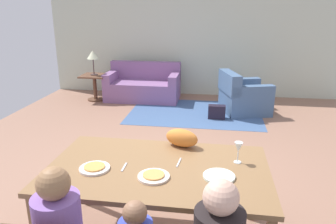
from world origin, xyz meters
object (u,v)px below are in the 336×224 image
object	(u,v)px
dining_table	(158,174)
plate_near_man	(95,168)
plate_near_woman	(219,176)
wine_glass	(238,148)
handbag	(217,112)
armchair	(243,97)
plate_near_child	(154,176)
side_table	(95,84)
couch	(143,86)
table_lamp	(93,56)
cat	(182,138)

from	to	relation	value
dining_table	plate_near_man	size ratio (longest dim) A/B	7.32
plate_near_woman	wine_glass	distance (m)	0.34
plate_near_woman	handbag	bearing A→B (deg)	90.22
plate_near_man	plate_near_woman	world-z (taller)	same
plate_near_man	armchair	bearing A→B (deg)	70.20
handbag	plate_near_child	bearing A→B (deg)	-97.50
wine_glass	side_table	bearing A→B (deg)	124.37
plate_near_woman	plate_near_man	bearing A→B (deg)	-178.86
couch	table_lamp	world-z (taller)	table_lamp
side_table	cat	bearing A→B (deg)	-58.93
plate_near_woman	couch	size ratio (longest dim) A/B	0.15
armchair	handbag	distance (m)	0.72
plate_near_woman	side_table	size ratio (longest dim) A/B	0.43
wine_glass	table_lamp	world-z (taller)	table_lamp
dining_table	plate_near_woman	xyz separation A→B (m)	(0.50, -0.10, 0.07)
couch	handbag	bearing A→B (deg)	-34.57
dining_table	couch	bearing A→B (deg)	104.25
armchair	table_lamp	world-z (taller)	table_lamp
wine_glass	side_table	size ratio (longest dim) A/B	0.32
cat	armchair	bearing A→B (deg)	95.41
dining_table	handbag	distance (m)	3.61
wine_glass	cat	bearing A→B (deg)	152.18
couch	armchair	world-z (taller)	same
plate_near_woman	side_table	world-z (taller)	plate_near_woman
wine_glass	armchair	distance (m)	3.90
dining_table	armchair	xyz separation A→B (m)	(0.99, 4.02, -0.38)
plate_near_woman	cat	bearing A→B (deg)	122.77
couch	plate_near_man	bearing A→B (deg)	-81.86
plate_near_woman	cat	distance (m)	0.66
plate_near_woman	armchair	distance (m)	4.17
armchair	handbag	bearing A→B (deg)	-135.81
plate_near_child	side_table	size ratio (longest dim) A/B	0.43
plate_near_man	cat	world-z (taller)	cat
dining_table	table_lamp	distance (m)	4.98
wine_glass	cat	size ratio (longest dim) A/B	0.58
couch	handbag	world-z (taller)	couch
table_lamp	wine_glass	bearing A→B (deg)	-55.63
armchair	side_table	size ratio (longest dim) A/B	1.84
dining_table	cat	size ratio (longest dim) A/B	5.72
plate_near_man	armchair	distance (m)	4.42
wine_glass	side_table	distance (m)	5.18
plate_near_man	couch	bearing A→B (deg)	98.14
side_table	dining_table	bearing A→B (deg)	-63.08
wine_glass	dining_table	bearing A→B (deg)	-164.71
plate_near_child	plate_near_woman	xyz separation A→B (m)	(0.50, 0.08, 0.00)
side_table	table_lamp	xyz separation A→B (m)	(0.00, 0.00, 0.63)
plate_near_child	dining_table	bearing A→B (deg)	90.00
dining_table	plate_near_man	world-z (taller)	plate_near_man
wine_glass	handbag	xyz separation A→B (m)	(-0.17, 3.35, -0.76)
plate_near_man	side_table	world-z (taller)	plate_near_man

